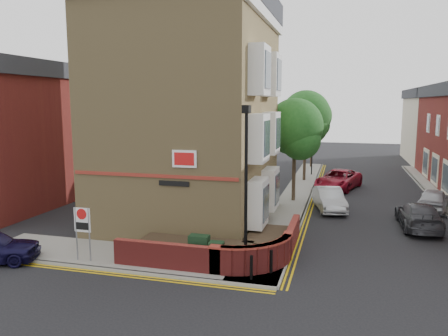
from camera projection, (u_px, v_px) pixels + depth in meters
ground at (196, 281)px, 16.08m from camera, size 120.00×120.00×0.00m
pavement_corner at (129, 257)px, 18.42m from camera, size 13.00×3.00×0.12m
pavement_main at (296, 195)px, 30.81m from camera, size 2.00×32.00×0.12m
kerb_side at (111, 270)px, 16.99m from camera, size 13.00×0.15×0.12m
kerb_main_near at (311, 196)px, 30.55m from camera, size 0.15×32.00×0.12m
kerb_main_far at (445, 214)px, 25.60m from camera, size 0.15×40.00×0.12m
yellow_lines_side at (108, 273)px, 16.76m from camera, size 13.00×0.28×0.01m
yellow_lines_main at (314, 197)px, 30.49m from camera, size 0.28×32.00×0.01m
corner_building at (193, 108)px, 23.54m from camera, size 8.95×10.40×13.60m
garden_wall at (215, 258)px, 18.47m from camera, size 6.80×6.00×1.20m
lamppost at (246, 188)px, 16.31m from camera, size 0.25×0.50×6.30m
utility_cabinet_large at (199, 250)px, 17.29m from camera, size 0.80×0.45×1.20m
utility_cabinet_small at (216, 256)px, 16.81m from camera, size 0.55×0.40×1.10m
bollard_near at (251, 267)px, 15.86m from camera, size 0.11×0.11×0.90m
bollard_far at (271, 261)px, 16.46m from camera, size 0.11×0.11×0.90m
zone_sign at (82, 224)px, 17.62m from camera, size 0.72×0.07×2.20m
far_terrace_cream at (433, 125)px, 47.94m from camera, size 5.40×12.40×8.00m
side_building at (8, 135)px, 26.96m from camera, size 6.40×10.40×9.00m
tree_near at (295, 131)px, 28.26m from camera, size 3.64×3.65×6.70m
tree_mid at (306, 119)px, 35.82m from camera, size 4.03×4.03×7.42m
tree_far at (312, 119)px, 43.49m from camera, size 3.81×3.81×7.00m
traffic_light_assembly at (312, 145)px, 38.89m from camera, size 0.20×0.16×4.20m
silver_car_near at (329, 199)px, 26.58m from camera, size 2.34×4.37×1.37m
red_car_main at (338, 179)px, 33.14m from camera, size 3.87×5.76×1.47m
grey_car_far at (419, 216)px, 22.71m from camera, size 2.02×4.74×1.36m
silver_car_far at (433, 199)px, 26.59m from camera, size 2.59×4.27×1.36m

